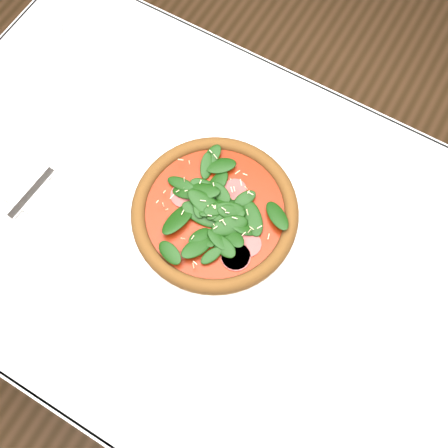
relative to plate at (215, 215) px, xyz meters
The scene contains 7 objects.
ground 0.76m from the plate, 127.28° to the right, with size 6.00×6.00×0.00m, color brown.
dining_table 0.12m from the plate, 127.28° to the right, with size 1.21×0.81×0.75m.
plate is the anchor object (origin of this frame).
pizza 0.02m from the plate, ahead, with size 0.38×0.38×0.04m.
wine_glass 0.41m from the plate, 158.81° to the left, with size 0.08×0.08×0.19m.
napkin 0.35m from the plate, 156.73° to the right, with size 0.16×0.07×0.01m, color white.
fork 0.34m from the plate, 160.93° to the right, with size 0.03×0.16×0.00m.
Camera 1 is at (0.21, -0.26, 1.64)m, focal length 40.00 mm.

